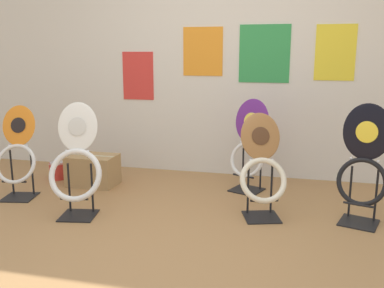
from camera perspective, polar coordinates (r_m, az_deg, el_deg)
name	(u,v)px	position (r m, az deg, el deg)	size (l,w,h in m)	color
ground_plane	(169,253)	(2.98, -3.07, -14.35)	(14.00, 14.00, 0.00)	#A37547
wall_back	(223,55)	(4.65, 4.15, 11.77)	(8.00, 0.07, 2.60)	silver
toilet_seat_display_purple_note	(249,149)	(4.16, 7.57, -0.62)	(0.40, 0.36, 0.89)	black
toilet_seat_display_jazz_black	(363,167)	(3.56, 21.90, -2.82)	(0.40, 0.35, 0.95)	black
toilet_seat_display_orange_sun	(17,155)	(4.24, -22.28, -1.38)	(0.40, 0.36, 0.85)	black
toilet_seat_display_woodgrain	(262,169)	(3.50, 9.33, -3.34)	(0.44, 0.45, 0.84)	black
toilet_seat_display_white_plain	(76,168)	(3.59, -15.20, -3.08)	(0.47, 0.35, 0.93)	black
paint_can	(57,170)	(4.79, -17.53, -3.34)	(0.17, 0.17, 0.18)	red
storage_box	(93,170)	(4.47, -13.07, -3.41)	(0.48, 0.33, 0.31)	#A37F51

